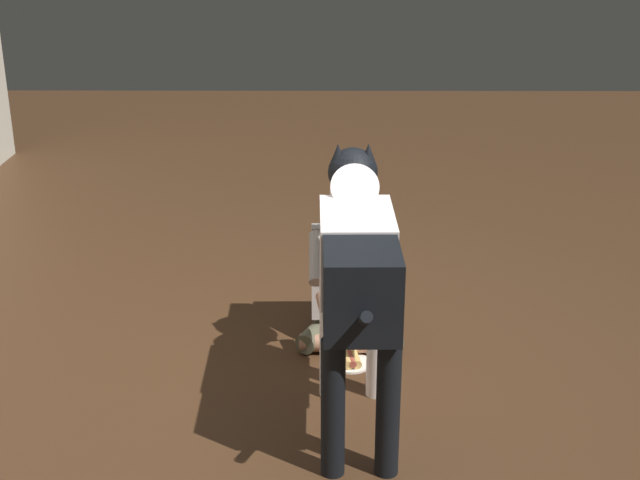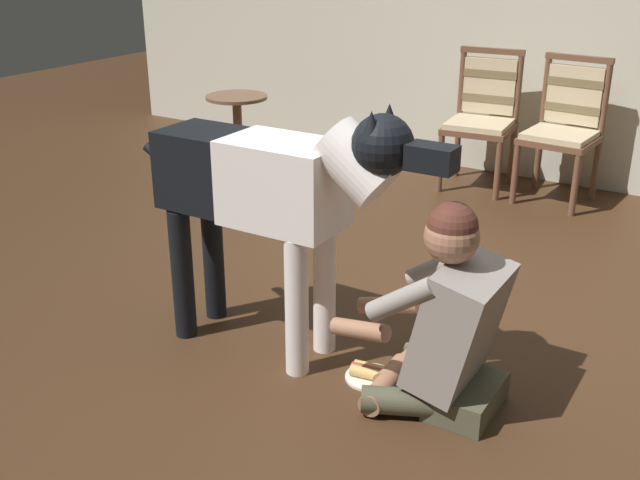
# 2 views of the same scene
# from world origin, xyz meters

# --- Properties ---
(ground_plane) EXTENTS (14.46, 14.46, 0.00)m
(ground_plane) POSITION_xyz_m (0.00, 0.00, 0.00)
(ground_plane) COLOR #402817
(back_wall) EXTENTS (8.35, 0.10, 2.60)m
(back_wall) POSITION_xyz_m (0.00, 2.90, 1.30)
(back_wall) COLOR beige
(back_wall) RESTS_ON ground
(dining_chair_left_of_pair) EXTENTS (0.51, 0.51, 0.98)m
(dining_chair_left_of_pair) POSITION_xyz_m (-0.54, 2.50, 0.54)
(dining_chair_left_of_pair) COLOR brown
(dining_chair_left_of_pair) RESTS_ON ground
(dining_chair_right_of_pair) EXTENTS (0.49, 0.49, 0.98)m
(dining_chair_right_of_pair) POSITION_xyz_m (0.05, 2.50, 0.54)
(dining_chair_right_of_pair) COLOR brown
(dining_chair_right_of_pair) RESTS_ON ground
(person_sitting_on_floor) EXTENTS (0.68, 0.58, 0.86)m
(person_sitting_on_floor) POSITION_xyz_m (0.39, -0.26, 0.35)
(person_sitting_on_floor) COLOR #4E4E39
(person_sitting_on_floor) RESTS_ON ground
(large_dog) EXTENTS (1.51, 0.33, 1.17)m
(large_dog) POSITION_xyz_m (-0.42, -0.27, 0.76)
(large_dog) COLOR white
(large_dog) RESTS_ON ground
(hot_dog_on_plate) EXTENTS (0.22, 0.22, 0.06)m
(hot_dog_on_plate) POSITION_xyz_m (0.07, -0.26, 0.03)
(hot_dog_on_plate) COLOR white
(hot_dog_on_plate) RESTS_ON ground
(round_side_table) EXTENTS (0.47, 0.47, 0.58)m
(round_side_table) POSITION_xyz_m (-2.29, 1.86, 0.35)
(round_side_table) COLOR brown
(round_side_table) RESTS_ON ground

